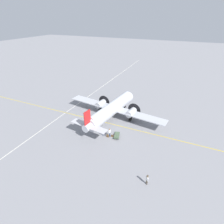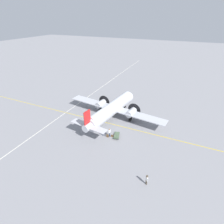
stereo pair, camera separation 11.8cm
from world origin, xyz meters
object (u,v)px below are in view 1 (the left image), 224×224
at_px(crew_foreground, 147,179).
at_px(suitcase_upright_spare, 112,136).
at_px(suitcase_near_door, 108,136).
at_px(ramp_agent, 110,132).
at_px(baggage_cart, 117,135).
at_px(airliner_main, 113,108).
at_px(passenger_boarding, 103,131).

bearing_deg(crew_foreground, suitcase_upright_spare, -172.80).
relative_size(suitcase_near_door, suitcase_upright_spare, 1.26).
height_order(ramp_agent, baggage_cart, ramp_agent).
relative_size(ramp_agent, suitcase_near_door, 3.01).
xyz_separation_m(suitcase_near_door, baggage_cart, (-1.54, -0.89, -0.01)).
distance_m(airliner_main, crew_foreground, 18.71).
xyz_separation_m(airliner_main, crew_foreground, (-11.63, 14.58, -1.53)).
bearing_deg(baggage_cart, ramp_agent, 96.83).
height_order(airliner_main, crew_foreground, airliner_main).
height_order(passenger_boarding, suitcase_near_door, passenger_boarding).
bearing_deg(airliner_main, crew_foreground, -133.89).
distance_m(passenger_boarding, baggage_cart, 2.73).
bearing_deg(suitcase_upright_spare, crew_foreground, 138.13).
bearing_deg(ramp_agent, baggage_cart, -55.17).
distance_m(airliner_main, baggage_cart, 7.54).
height_order(airliner_main, suitcase_near_door, airliner_main).
distance_m(crew_foreground, suitcase_near_door, 12.17).
distance_m(crew_foreground, baggage_cart, 11.62).
relative_size(airliner_main, ramp_agent, 13.07).
bearing_deg(crew_foreground, airliner_main, 177.65).
bearing_deg(suitcase_upright_spare, passenger_boarding, 10.88).
bearing_deg(ramp_agent, suitcase_upright_spare, -66.25).
bearing_deg(passenger_boarding, suitcase_near_door, -31.48).
distance_m(passenger_boarding, suitcase_near_door, 1.23).
height_order(crew_foreground, baggage_cart, crew_foreground).
bearing_deg(passenger_boarding, suitcase_upright_spare, -13.39).
bearing_deg(crew_foreground, passenger_boarding, -166.55).
xyz_separation_m(crew_foreground, suitcase_upright_spare, (8.82, -7.91, -0.80)).
bearing_deg(crew_foreground, suitcase_near_door, -168.74).
xyz_separation_m(airliner_main, baggage_cart, (-3.57, 6.24, -2.28)).
height_order(ramp_agent, suitcase_upright_spare, ramp_agent).
xyz_separation_m(passenger_boarding, suitcase_near_door, (-0.97, 0.12, -0.74)).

